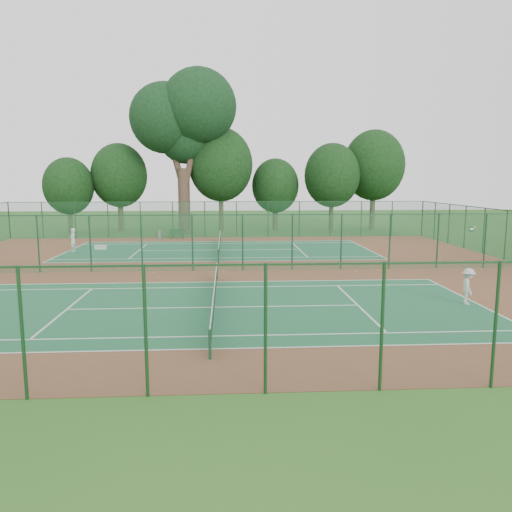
# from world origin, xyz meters

# --- Properties ---
(ground) EXTENTS (120.00, 120.00, 0.00)m
(ground) POSITION_xyz_m (0.00, 0.00, 0.00)
(ground) COLOR #2A591B
(ground) RESTS_ON ground
(red_pad) EXTENTS (40.00, 36.00, 0.01)m
(red_pad) POSITION_xyz_m (0.00, 0.00, 0.01)
(red_pad) COLOR brown
(red_pad) RESTS_ON ground
(court_near) EXTENTS (23.77, 10.97, 0.01)m
(court_near) POSITION_xyz_m (0.00, -9.00, 0.01)
(court_near) COLOR #1E5F38
(court_near) RESTS_ON red_pad
(court_far) EXTENTS (23.77, 10.97, 0.01)m
(court_far) POSITION_xyz_m (0.00, 9.00, 0.01)
(court_far) COLOR #1D5C3B
(court_far) RESTS_ON red_pad
(fence_north) EXTENTS (40.00, 0.09, 3.50)m
(fence_north) POSITION_xyz_m (0.00, 18.00, 1.76)
(fence_north) COLOR #1B532D
(fence_north) RESTS_ON ground
(fence_south) EXTENTS (40.00, 0.09, 3.50)m
(fence_south) POSITION_xyz_m (0.00, -18.00, 1.76)
(fence_south) COLOR #16432A
(fence_south) RESTS_ON ground
(fence_divider) EXTENTS (40.00, 0.09, 3.50)m
(fence_divider) POSITION_xyz_m (0.00, 0.00, 1.76)
(fence_divider) COLOR #1B532E
(fence_divider) RESTS_ON ground
(tennis_net_near) EXTENTS (0.10, 12.90, 0.97)m
(tennis_net_near) POSITION_xyz_m (0.00, -9.00, 0.54)
(tennis_net_near) COLOR #153A22
(tennis_net_near) RESTS_ON ground
(tennis_net_far) EXTENTS (0.10, 12.90, 0.97)m
(tennis_net_far) POSITION_xyz_m (0.00, 9.00, 0.54)
(tennis_net_far) COLOR #14371C
(tennis_net_far) RESTS_ON ground
(player_near) EXTENTS (0.87, 1.19, 1.64)m
(player_near) POSITION_xyz_m (11.38, -9.12, 0.84)
(player_near) COLOR silver
(player_near) RESTS_ON court_near
(player_far) EXTENTS (0.50, 0.70, 1.82)m
(player_far) POSITION_xyz_m (-11.38, 8.81, 0.93)
(player_far) COLOR white
(player_far) RESTS_ON court_far
(trash_bin) EXTENTS (0.52, 0.52, 0.79)m
(trash_bin) POSITION_xyz_m (-5.82, 17.23, 0.40)
(trash_bin) COLOR slate
(trash_bin) RESTS_ON red_pad
(bench) EXTENTS (1.55, 0.82, 0.92)m
(bench) POSITION_xyz_m (-4.13, 17.01, 0.48)
(bench) COLOR black
(bench) RESTS_ON red_pad
(kit_bag) EXTENTS (0.96, 0.50, 0.34)m
(kit_bag) POSITION_xyz_m (-9.57, 9.95, 0.18)
(kit_bag) COLOR silver
(kit_bag) RESTS_ON red_pad
(stray_ball_a) EXTENTS (0.07, 0.07, 0.07)m
(stray_ball_a) POSITION_xyz_m (0.34, -0.27, 0.05)
(stray_ball_a) COLOR #CDE234
(stray_ball_a) RESTS_ON red_pad
(stray_ball_b) EXTENTS (0.07, 0.07, 0.07)m
(stray_ball_b) POSITION_xyz_m (8.44, -0.79, 0.04)
(stray_ball_b) COLOR #CCE334
(stray_ball_b) RESTS_ON red_pad
(stray_ball_c) EXTENTS (0.07, 0.07, 0.07)m
(stray_ball_c) POSITION_xyz_m (-3.87, -0.62, 0.04)
(stray_ball_c) COLOR #C8D130
(stray_ball_c) RESTS_ON red_pad
(big_tree) EXTENTS (10.88, 7.96, 16.71)m
(big_tree) POSITION_xyz_m (-3.69, 22.17, 11.83)
(big_tree) COLOR #3E2C21
(big_tree) RESTS_ON ground
(evergreen_row) EXTENTS (39.00, 5.00, 12.00)m
(evergreen_row) POSITION_xyz_m (0.50, 24.25, 0.00)
(evergreen_row) COLOR black
(evergreen_row) RESTS_ON ground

